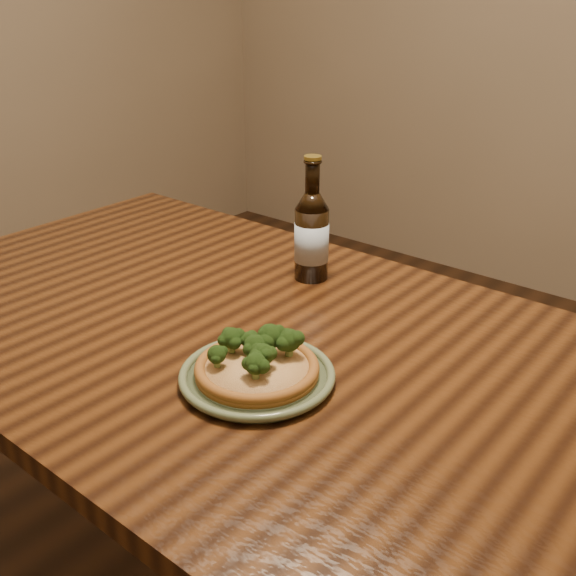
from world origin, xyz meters
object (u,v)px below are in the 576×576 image
Objects in this scene: table at (248,373)px; plate at (257,376)px; beer_bottle at (312,235)px; pizza at (257,364)px.

plate reaches higher than table.
beer_bottle is at bearing 115.78° from plate.
pizza is at bearing -41.73° from table.
plate is 0.95× the size of beer_bottle.
table is at bearing -84.19° from beer_bottle.
beer_bottle is at bearing 115.70° from pizza.
beer_bottle is at bearing 101.24° from table.
pizza is (0.13, -0.11, 0.12)m from table.
table is 6.39× the size of plate.
pizza is (-0.00, 0.00, 0.02)m from plate.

